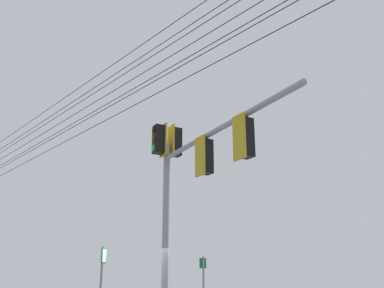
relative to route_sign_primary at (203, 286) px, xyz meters
name	(u,v)px	position (x,y,z in m)	size (l,w,h in m)	color
signal_mast_assembly	(187,171)	(-4.17, -0.97, 3.07)	(4.53, 5.02, 6.27)	gray
route_sign_primary	(203,286)	(0.00, 0.00, 0.00)	(0.20, 0.20, 2.42)	slate
route_sign_secondary	(101,284)	(-4.13, 1.57, 0.10)	(0.29, 0.10, 2.53)	slate
overhead_wire_span	(143,72)	(-2.53, 1.36, 7.26)	(15.88, 28.88, 2.51)	black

